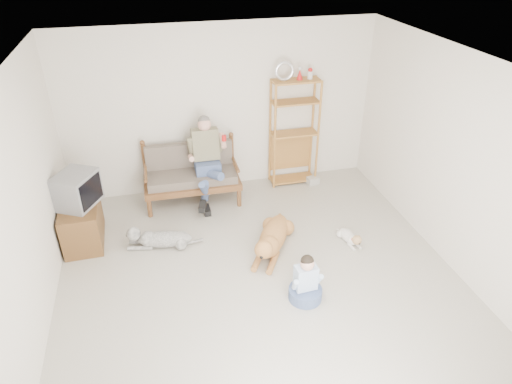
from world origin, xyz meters
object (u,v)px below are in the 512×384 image
object	(u,v)px
etagere	(294,132)
loveseat	(191,173)
tv_stand	(82,223)
golden_retriever	(272,239)

from	to	relation	value
etagere	loveseat	bearing A→B (deg)	-173.57
etagere	tv_stand	xyz separation A→B (m)	(-3.40, -0.97, -0.63)
loveseat	etagere	xyz separation A→B (m)	(1.76, 0.20, 0.44)
tv_stand	golden_retriever	size ratio (longest dim) A/B	0.71
loveseat	tv_stand	bearing A→B (deg)	-153.81
etagere	tv_stand	size ratio (longest dim) A/B	2.32
tv_stand	golden_retriever	world-z (taller)	tv_stand
golden_retriever	tv_stand	bearing A→B (deg)	-168.55
etagere	tv_stand	distance (m)	3.59
golden_retriever	etagere	bearing A→B (deg)	93.80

